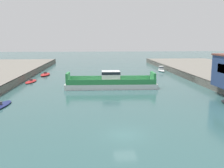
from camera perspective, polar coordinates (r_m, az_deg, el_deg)
name	(u,v)px	position (r m, az deg, el deg)	size (l,w,h in m)	color
ground_plane	(125,135)	(28.31, 3.04, -11.43)	(400.00, 400.00, 0.00)	#335B5B
chain_ferry	(111,82)	(55.04, -0.28, 0.35)	(19.79, 6.42, 3.64)	silver
moored_boat_near_right	(31,81)	(65.25, -17.92, 0.57)	(2.50, 6.40, 0.86)	red
moored_boat_mid_left	(45,74)	(76.53, -14.92, 2.12)	(2.52, 6.88, 1.05)	red
moored_boat_far_left	(161,69)	(85.25, 11.12, 3.28)	(1.87, 5.56, 1.68)	white
moored_boat_far_right	(0,106)	(43.04, -24.16, -4.53)	(2.72, 7.29, 0.85)	navy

